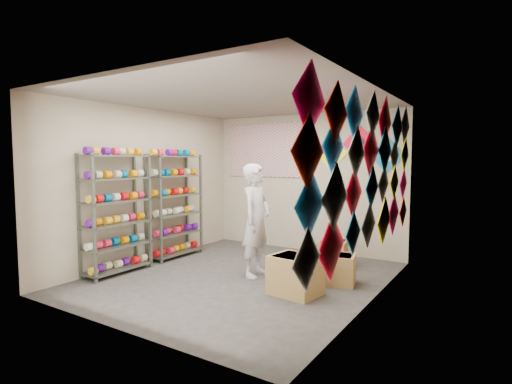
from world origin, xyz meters
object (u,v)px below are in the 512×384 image
Objects in this scene: shelf_rack_front at (116,214)px; shopkeeper at (256,220)px; carton_c at (333,253)px; carton_b at (336,269)px; carton_a at (295,275)px; shelf_rack_back at (175,206)px.

shelf_rack_front reaches higher than shopkeeper.
carton_c is at bearing 39.40° from shelf_rack_front.
carton_a is at bearing -125.09° from carton_b.
shelf_rack_front is at bearing -90.00° from shelf_rack_back.
shopkeeper is at bearing 160.87° from carton_a.
carton_b is at bearing 75.04° from carton_a.
carton_a reaches higher than carton_b.
shelf_rack_back reaches higher than carton_a.
carton_a is at bearing -97.26° from carton_c.
carton_a is at bearing -121.22° from shopkeeper.
shopkeeper is at bearing 29.09° from shelf_rack_front.
carton_a is at bearing -13.43° from shelf_rack_back.
carton_b is at bearing -76.90° from carton_c.
carton_b is at bearing -82.30° from shopkeeper.
shelf_rack_back is 3.60× the size of carton_b.
shelf_rack_front is at bearing -169.76° from carton_b.
carton_b is 0.99m from carton_c.
shelf_rack_front is 1.09× the size of shopkeeper.
shelf_rack_front is at bearing 114.19° from shopkeeper.
carton_b is (3.14, 0.04, -0.73)m from shelf_rack_back.
carton_a is (2.84, -0.68, -0.69)m from shelf_rack_back.
shopkeeper is (1.93, 1.07, -0.08)m from shelf_rack_front.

